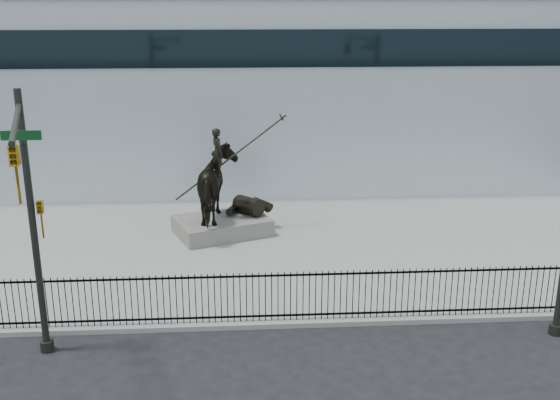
{
  "coord_description": "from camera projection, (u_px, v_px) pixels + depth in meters",
  "views": [
    {
      "loc": [
        -1.78,
        -15.75,
        9.0
      ],
      "look_at": [
        -0.38,
        6.0,
        2.32
      ],
      "focal_mm": 42.0,
      "sensor_mm": 36.0,
      "label": 1
    }
  ],
  "objects": [
    {
      "name": "statue_plinth",
      "position": [
        222.0,
        226.0,
        25.77
      ],
      "size": [
        4.1,
        3.49,
        0.65
      ],
      "primitive_type": "cube",
      "rotation": [
        0.0,
        0.0,
        0.37
      ],
      "color": "#62605A",
      "rests_on": "plaza"
    },
    {
      "name": "picket_fence",
      "position": [
        304.0,
        296.0,
        18.71
      ],
      "size": [
        22.1,
        0.1,
        1.5
      ],
      "color": "black",
      "rests_on": "plaza"
    },
    {
      "name": "ground",
      "position": [
        308.0,
        346.0,
        17.78
      ],
      "size": [
        120.0,
        120.0,
        0.0
      ],
      "primitive_type": "plane",
      "color": "black",
      "rests_on": "ground"
    },
    {
      "name": "equestrian_statue",
      "position": [
        223.0,
        185.0,
        25.31
      ],
      "size": [
        4.16,
        3.41,
        3.76
      ],
      "rotation": [
        0.0,
        0.0,
        0.37
      ],
      "color": "black",
      "rests_on": "statue_plinth"
    },
    {
      "name": "traffic_signal_left",
      "position": [
        31.0,
        218.0,
        15.59
      ],
      "size": [
        1.52,
        4.84,
        7.0
      ],
      "color": "black",
      "rests_on": "ground"
    },
    {
      "name": "plaza",
      "position": [
        288.0,
        249.0,
        24.44
      ],
      "size": [
        30.0,
        12.0,
        0.15
      ],
      "primitive_type": "cube",
      "color": "gray",
      "rests_on": "ground"
    },
    {
      "name": "building",
      "position": [
        270.0,
        86.0,
        35.54
      ],
      "size": [
        44.0,
        14.0,
        9.0
      ],
      "primitive_type": "cube",
      "color": "white",
      "rests_on": "ground"
    }
  ]
}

